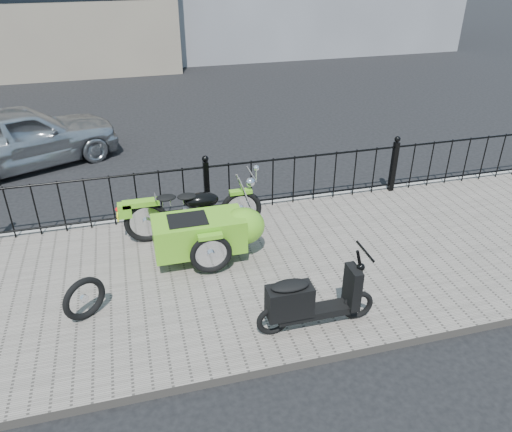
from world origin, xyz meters
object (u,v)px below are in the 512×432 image
object	(u,v)px
motorcycle_sidecar	(209,227)
spare_tire	(84,299)
scooter	(309,301)
sedan_car	(21,137)

from	to	relation	value
motorcycle_sidecar	spare_tire	world-z (taller)	motorcycle_sidecar
motorcycle_sidecar	scooter	size ratio (longest dim) A/B	1.51
sedan_car	spare_tire	bearing A→B (deg)	171.13
motorcycle_sidecar	sedan_car	size ratio (longest dim) A/B	0.58
motorcycle_sidecar	scooter	distance (m)	2.09
sedan_car	motorcycle_sidecar	bearing A→B (deg)	-168.22
scooter	spare_tire	distance (m)	2.76
scooter	sedan_car	size ratio (longest dim) A/B	0.39
scooter	spare_tire	world-z (taller)	scooter
motorcycle_sidecar	scooter	xyz separation A→B (m)	(0.85, -1.91, -0.08)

